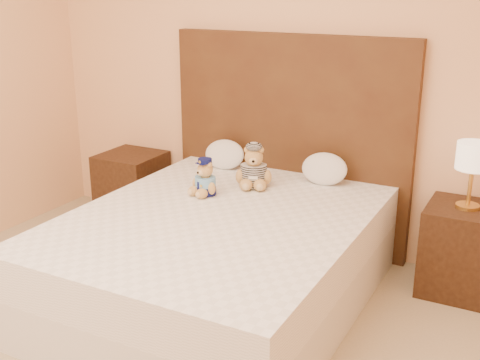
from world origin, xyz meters
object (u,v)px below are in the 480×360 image
object	(u,v)px
bed	(219,259)
nightstand_left	(132,187)
pillow_left	(224,153)
nightstand_right	(462,250)
pillow_right	(324,167)
teddy_police	(205,177)
teddy_prisoner	(254,166)
lamp	(473,159)

from	to	relation	value
bed	nightstand_left	xyz separation A→B (m)	(-1.25, 0.80, -0.00)
nightstand_left	pillow_left	xyz separation A→B (m)	(0.83, 0.03, 0.38)
nightstand_right	pillow_right	world-z (taller)	pillow_right
teddy_police	teddy_prisoner	size ratio (longest dim) A/B	0.84
nightstand_right	nightstand_left	bearing A→B (deg)	180.00
lamp	pillow_right	size ratio (longest dim) A/B	1.28
pillow_left	nightstand_right	bearing A→B (deg)	-1.03
teddy_police	pillow_right	distance (m)	0.81
nightstand_right	teddy_police	distance (m)	1.64
bed	teddy_police	world-z (taller)	teddy_police
nightstand_right	pillow_left	bearing A→B (deg)	178.97
lamp	nightstand_right	bearing A→B (deg)	0.00
lamp	teddy_police	bearing A→B (deg)	-160.56
lamp	pillow_right	xyz separation A→B (m)	(-0.92, 0.03, -0.19)
nightstand_right	lamp	distance (m)	0.57
bed	pillow_right	bearing A→B (deg)	68.05
pillow_right	teddy_police	bearing A→B (deg)	-136.18
teddy_police	pillow_right	size ratio (longest dim) A/B	0.74
bed	nightstand_right	size ratio (longest dim) A/B	3.64
lamp	teddy_prisoner	world-z (taller)	lamp
lamp	pillow_left	size ratio (longest dim) A/B	1.29
nightstand_right	lamp	xyz separation A→B (m)	(-0.00, 0.00, 0.57)
nightstand_right	pillow_right	distance (m)	0.99
teddy_prisoner	nightstand_left	bearing A→B (deg)	144.61
teddy_prisoner	pillow_right	world-z (taller)	teddy_prisoner
pillow_right	nightstand_left	bearing A→B (deg)	-178.92
teddy_prisoner	pillow_right	bearing A→B (deg)	12.59
bed	pillow_left	world-z (taller)	pillow_left
bed	lamp	distance (m)	1.59
nightstand_right	teddy_police	world-z (taller)	teddy_police
pillow_left	pillow_right	xyz separation A→B (m)	(0.76, 0.00, 0.00)
nightstand_left	teddy_prisoner	world-z (taller)	teddy_prisoner
nightstand_right	teddy_police	size ratio (longest dim) A/B	2.37
bed	teddy_prisoner	distance (m)	0.69
nightstand_left	teddy_prisoner	xyz separation A→B (m)	(1.20, -0.25, 0.41)
teddy_police	teddy_prisoner	xyz separation A→B (m)	(0.20, 0.28, 0.02)
pillow_right	teddy_prisoner	bearing A→B (deg)	-143.77
bed	nightstand_right	distance (m)	1.48
teddy_prisoner	pillow_right	size ratio (longest dim) A/B	0.88
bed	pillow_left	distance (m)	1.01
bed	lamp	size ratio (longest dim) A/B	5.00
nightstand_left	pillow_right	xyz separation A→B (m)	(1.58, 0.03, 0.39)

